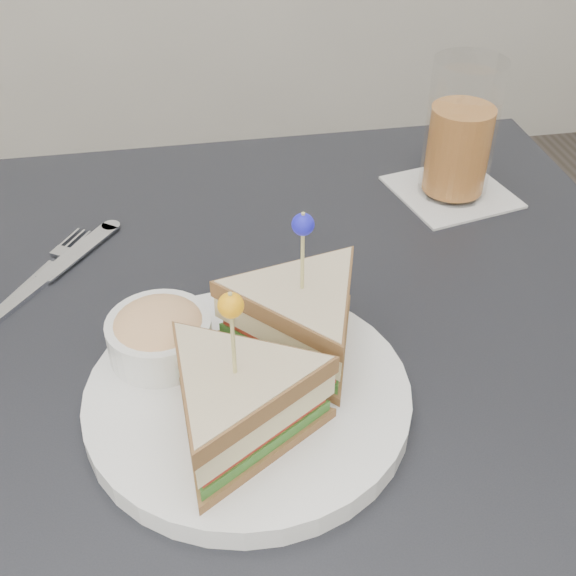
# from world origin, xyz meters

# --- Properties ---
(table) EXTENTS (0.80, 0.80, 0.75)m
(table) POSITION_xyz_m (0.00, 0.00, 0.67)
(table) COLOR black
(table) RESTS_ON ground
(plate_meal) EXTENTS (0.29, 0.28, 0.15)m
(plate_meal) POSITION_xyz_m (-0.03, -0.07, 0.79)
(plate_meal) COLOR white
(plate_meal) RESTS_ON table
(cutlery_fork) EXTENTS (0.11, 0.16, 0.00)m
(cutlery_fork) POSITION_xyz_m (-0.22, 0.14, 0.75)
(cutlery_fork) COLOR silver
(cutlery_fork) RESTS_ON table
(cutlery_knife) EXTENTS (0.13, 0.17, 0.01)m
(cutlery_knife) POSITION_xyz_m (-0.21, 0.13, 0.75)
(cutlery_knife) COLOR silver
(cutlery_knife) RESTS_ON table
(drink_set) EXTENTS (0.15, 0.15, 0.16)m
(drink_set) POSITION_xyz_m (0.24, 0.22, 0.82)
(drink_set) COLOR silver
(drink_set) RESTS_ON table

